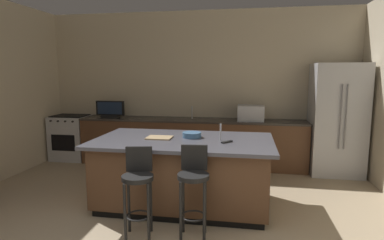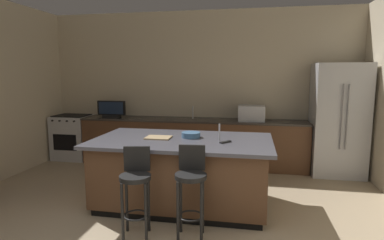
{
  "view_description": "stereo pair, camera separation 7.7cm",
  "coord_description": "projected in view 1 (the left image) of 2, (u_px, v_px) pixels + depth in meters",
  "views": [
    {
      "loc": [
        0.98,
        -1.95,
        1.77
      ],
      "look_at": [
        0.11,
        3.04,
        1.03
      ],
      "focal_mm": 29.72,
      "sensor_mm": 36.0,
      "label": 1
    },
    {
      "loc": [
        1.06,
        -1.94,
        1.77
      ],
      "look_at": [
        0.11,
        3.04,
        1.03
      ],
      "focal_mm": 29.72,
      "sensor_mm": 36.0,
      "label": 2
    }
  ],
  "objects": [
    {
      "name": "counter_back",
      "position": [
        191.0,
        142.0,
        6.18
      ],
      "size": [
        4.34,
        0.62,
        0.9
      ],
      "color": "brown",
      "rests_on": "ground_plane"
    },
    {
      "name": "cutting_board",
      "position": [
        159.0,
        138.0,
        4.25
      ],
      "size": [
        0.33,
        0.26,
        0.02
      ],
      "primitive_type": "cube",
      "rotation": [
        0.0,
        0.0,
        0.01
      ],
      "color": "tan",
      "rests_on": "kitchen_island"
    },
    {
      "name": "tv_monitor",
      "position": [
        110.0,
        110.0,
        6.32
      ],
      "size": [
        0.58,
        0.16,
        0.33
      ],
      "color": "black",
      "rests_on": "counter_back"
    },
    {
      "name": "microwave",
      "position": [
        251.0,
        113.0,
        5.9
      ],
      "size": [
        0.48,
        0.36,
        0.29
      ],
      "primitive_type": "cube",
      "color": "#B7BABF",
      "rests_on": "counter_back"
    },
    {
      "name": "fruit_bowl",
      "position": [
        192.0,
        135.0,
        4.3
      ],
      "size": [
        0.25,
        0.25,
        0.07
      ],
      "primitive_type": "cylinder",
      "color": "#3F668C",
      "rests_on": "kitchen_island"
    },
    {
      "name": "bar_stool_right",
      "position": [
        194.0,
        183.0,
        3.4
      ],
      "size": [
        0.34,
        0.35,
        1.0
      ],
      "rotation": [
        0.0,
        0.0,
        0.1
      ],
      "color": "black",
      "rests_on": "ground_plane"
    },
    {
      "name": "bar_stool_left",
      "position": [
        138.0,
        184.0,
        3.43
      ],
      "size": [
        0.35,
        0.36,
        0.98
      ],
      "rotation": [
        0.0,
        0.0,
        0.2
      ],
      "color": "black",
      "rests_on": "ground_plane"
    },
    {
      "name": "tv_remote",
      "position": [
        227.0,
        142.0,
        3.98
      ],
      "size": [
        0.14,
        0.16,
        0.02
      ],
      "primitive_type": "cube",
      "rotation": [
        0.0,
        0.0,
        -0.71
      ],
      "color": "black",
      "rests_on": "kitchen_island"
    },
    {
      "name": "range_oven",
      "position": [
        71.0,
        137.0,
        6.61
      ],
      "size": [
        0.72,
        0.63,
        0.92
      ],
      "color": "#B7BABF",
      "rests_on": "ground_plane"
    },
    {
      "name": "sink_faucet_island",
      "position": [
        221.0,
        132.0,
        4.1
      ],
      "size": [
        0.02,
        0.02,
        0.22
      ],
      "primitive_type": "cylinder",
      "color": "#B2B2B7",
      "rests_on": "kitchen_island"
    },
    {
      "name": "sink_faucet_back",
      "position": [
        192.0,
        112.0,
        6.19
      ],
      "size": [
        0.02,
        0.02,
        0.24
      ],
      "primitive_type": "cylinder",
      "color": "#B2B2B7",
      "rests_on": "counter_back"
    },
    {
      "name": "wall_back",
      "position": [
        198.0,
        88.0,
        6.38
      ],
      "size": [
        6.56,
        0.12,
        2.99
      ],
      "primitive_type": "cube",
      "color": "beige",
      "rests_on": "ground_plane"
    },
    {
      "name": "refrigerator",
      "position": [
        336.0,
        119.0,
        5.58
      ],
      "size": [
        0.87,
        0.79,
        1.95
      ],
      "color": "#B7BABF",
      "rests_on": "ground_plane"
    },
    {
      "name": "kitchen_island",
      "position": [
        183.0,
        172.0,
        4.27
      ],
      "size": [
        2.35,
        1.34,
        0.91
      ],
      "color": "black",
      "rests_on": "ground_plane"
    }
  ]
}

